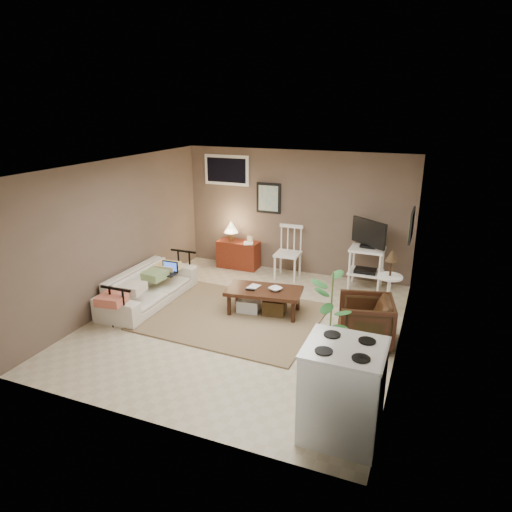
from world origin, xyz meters
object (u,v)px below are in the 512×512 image
at_px(sofa, 149,281).
at_px(red_console, 238,252).
at_px(spindle_chair, 288,254).
at_px(tv_stand, 367,253).
at_px(side_table, 390,275).
at_px(stove, 343,391).
at_px(armchair, 365,319).
at_px(coffee_table, 263,299).
at_px(potted_plant, 331,323).

bearing_deg(sofa, red_console, -17.06).
relative_size(sofa, spindle_chair, 1.94).
relative_size(red_console, tv_stand, 0.76).
bearing_deg(side_table, stove, -91.79).
xyz_separation_m(red_console, armchair, (2.93, -2.19, 0.04)).
distance_m(coffee_table, stove, 2.91).
bearing_deg(sofa, coffee_table, -80.65).
distance_m(side_table, armchair, 1.16).
distance_m(red_console, armchair, 3.66).
height_order(tv_stand, armchair, tv_stand).
bearing_deg(side_table, potted_plant, -101.76).
bearing_deg(potted_plant, armchair, 75.81).
xyz_separation_m(coffee_table, tv_stand, (1.33, 1.70, 0.43)).
xyz_separation_m(coffee_table, potted_plant, (1.39, -1.39, 0.51)).
relative_size(armchair, stove, 0.73).
bearing_deg(armchair, stove, -10.52).
distance_m(spindle_chair, potted_plant, 3.46).
relative_size(coffee_table, red_console, 1.30).
xyz_separation_m(sofa, tv_stand, (3.27, 2.02, 0.29)).
bearing_deg(potted_plant, spindle_chair, 116.43).
relative_size(sofa, tv_stand, 1.54).
bearing_deg(potted_plant, coffee_table, 134.89).
bearing_deg(armchair, red_console, -139.75).
height_order(side_table, armchair, side_table).
bearing_deg(sofa, tv_stand, -58.36).
bearing_deg(tv_stand, sofa, -148.36).
bearing_deg(armchair, potted_plant, -27.22).
distance_m(sofa, potted_plant, 3.52).
bearing_deg(coffee_table, armchair, -11.59).
xyz_separation_m(coffee_table, armchair, (1.65, -0.34, 0.12)).
height_order(sofa, tv_stand, tv_stand).
bearing_deg(spindle_chair, potted_plant, -63.57).
height_order(red_console, stove, stove).
xyz_separation_m(armchair, potted_plant, (-0.27, -1.05, 0.38)).
distance_m(red_console, potted_plant, 4.22).
bearing_deg(spindle_chair, armchair, -48.48).
bearing_deg(potted_plant, red_console, 129.42).
xyz_separation_m(side_table, stove, (-0.10, -3.09, -0.15)).
relative_size(sofa, side_table, 1.85).
distance_m(red_console, spindle_chair, 1.15).
bearing_deg(stove, red_console, 125.90).
xyz_separation_m(spindle_chair, tv_stand, (1.48, 0.00, 0.20)).
bearing_deg(tv_stand, potted_plant, -88.98).
bearing_deg(potted_plant, side_table, 78.24).
distance_m(spindle_chair, side_table, 2.20).
bearing_deg(coffee_table, spindle_chair, 94.99).
height_order(red_console, spindle_chair, spindle_chair).
relative_size(sofa, potted_plant, 1.39).
xyz_separation_m(red_console, side_table, (3.11, -1.08, 0.33)).
bearing_deg(sofa, spindle_chair, -41.64).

